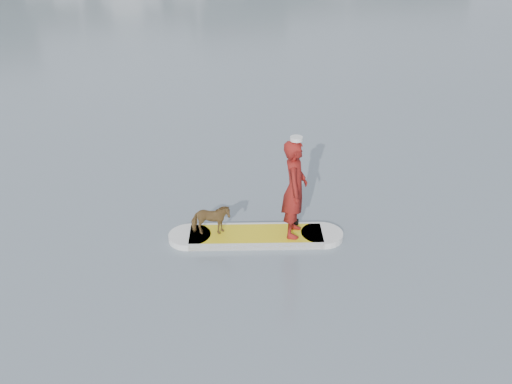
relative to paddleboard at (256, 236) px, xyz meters
name	(u,v)px	position (x,y,z in m)	size (l,w,h in m)	color
ground	(99,294)	(-2.95, -0.82, -0.06)	(140.00, 140.00, 0.00)	slate
paddleboard	(256,236)	(0.00, 0.00, 0.00)	(3.20, 1.51, 0.12)	yellow
paddler	(295,189)	(0.67, -0.20, 1.00)	(0.69, 0.45, 1.88)	maroon
white_cap	(296,139)	(0.67, -0.20, 1.97)	(0.22, 0.22, 0.07)	silver
dog	(211,220)	(-0.81, 0.24, 0.37)	(0.33, 0.73, 0.62)	brown
paddle	(297,194)	(0.83, 0.05, 0.74)	(0.12, 0.30, 2.00)	black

